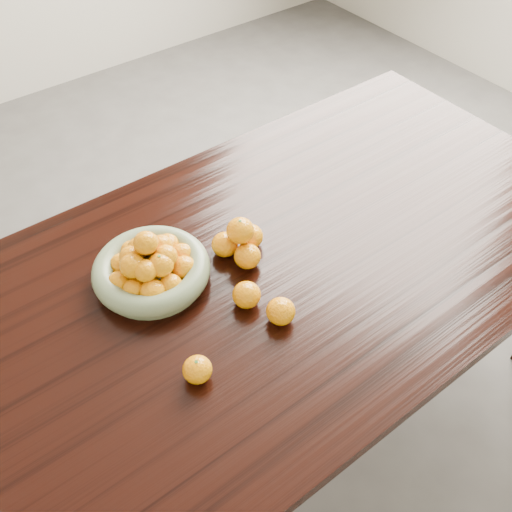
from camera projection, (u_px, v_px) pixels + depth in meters
ground at (259, 413)px, 1.99m from camera, size 5.00×5.00×0.00m
dining_table at (259, 291)px, 1.51m from camera, size 2.00×1.00×0.75m
fruit_bowl at (151, 267)px, 1.39m from camera, size 0.29×0.29×0.15m
orange_pyramid at (241, 242)px, 1.44m from camera, size 0.14×0.14×0.12m
loose_orange_0 at (197, 370)px, 1.20m from camera, size 0.06×0.06×0.06m
loose_orange_1 at (247, 295)px, 1.34m from camera, size 0.07×0.07×0.06m
loose_orange_2 at (281, 311)px, 1.31m from camera, size 0.07×0.07×0.06m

